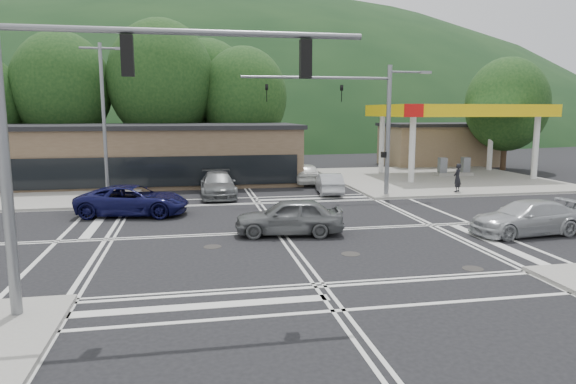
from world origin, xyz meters
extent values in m
plane|color=black|center=(0.00, 0.00, 0.00)|extent=(120.00, 120.00, 0.00)
cube|color=gray|center=(15.00, 15.00, 0.07)|extent=(16.00, 16.00, 0.15)
cube|color=gray|center=(-15.00, 15.00, 0.07)|extent=(16.00, 16.00, 0.15)
cylinder|color=silver|center=(12.00, 13.00, 2.50)|extent=(0.44, 0.44, 5.00)
cylinder|color=silver|center=(12.00, 19.00, 2.50)|extent=(0.44, 0.44, 5.00)
cylinder|color=silver|center=(22.00, 13.00, 2.50)|extent=(0.44, 0.44, 5.00)
cylinder|color=silver|center=(22.00, 19.00, 2.50)|extent=(0.44, 0.44, 5.00)
cube|color=silver|center=(17.00, 16.00, 5.30)|extent=(12.00, 8.00, 0.60)
cube|color=yellow|center=(17.00, 12.00, 5.30)|extent=(12.20, 0.25, 0.90)
cube|color=yellow|center=(17.00, 20.00, 5.30)|extent=(12.20, 0.25, 0.90)
cube|color=yellow|center=(11.00, 16.00, 5.30)|extent=(0.25, 8.20, 0.90)
cube|color=yellow|center=(23.00, 16.00, 5.30)|extent=(0.25, 8.20, 0.90)
cube|color=red|center=(11.50, 11.85, 5.30)|extent=(1.40, 0.12, 0.90)
cube|color=gray|center=(17.00, 16.00, 0.25)|extent=(3.00, 1.00, 0.30)
cube|color=slate|center=(16.00, 16.00, 0.95)|extent=(0.60, 0.50, 1.30)
cube|color=slate|center=(18.00, 16.00, 0.95)|extent=(0.60, 0.50, 1.30)
cube|color=#846B4F|center=(20.00, 25.00, 1.90)|extent=(10.00, 6.00, 3.80)
cube|color=brown|center=(-8.00, 17.00, 2.00)|extent=(24.00, 8.00, 4.00)
ellipsoid|color=black|center=(0.00, 90.00, 0.00)|extent=(252.00, 126.00, 140.00)
cylinder|color=#382619|center=(-14.00, 24.00, 2.42)|extent=(0.50, 0.50, 4.84)
ellipsoid|color=black|center=(-14.00, 24.00, 7.15)|extent=(8.00, 8.00, 9.20)
cylinder|color=#382619|center=(-6.00, 24.00, 2.64)|extent=(0.50, 0.50, 5.28)
ellipsoid|color=black|center=(-6.00, 24.00, 7.80)|extent=(9.00, 9.00, 10.35)
cylinder|color=#382619|center=(1.00, 24.00, 2.20)|extent=(0.50, 0.50, 4.40)
ellipsoid|color=black|center=(1.00, 24.00, 6.50)|extent=(7.60, 7.60, 8.74)
cylinder|color=#382619|center=(-2.00, 28.00, 2.42)|extent=(0.50, 0.50, 4.84)
ellipsoid|color=black|center=(-2.00, 28.00, 7.15)|extent=(8.40, 8.40, 9.66)
cylinder|color=#382619|center=(24.00, 20.00, 1.98)|extent=(0.50, 0.50, 3.96)
ellipsoid|color=black|center=(24.00, 20.00, 5.85)|extent=(7.20, 7.20, 8.28)
cylinder|color=slate|center=(-8.50, 9.00, 4.50)|extent=(0.20, 0.20, 9.00)
cylinder|color=slate|center=(-8.50, 9.00, 8.70)|extent=(2.20, 0.12, 0.12)
cube|color=slate|center=(-7.40, 9.00, 8.70)|extent=(0.60, 0.25, 0.15)
cylinder|color=slate|center=(8.20, 8.20, 4.00)|extent=(0.28, 0.28, 8.00)
cylinder|color=slate|center=(3.70, 8.20, 7.20)|extent=(9.00, 0.16, 0.16)
imported|color=black|center=(5.20, 8.20, 6.30)|extent=(0.16, 0.20, 1.00)
imported|color=black|center=(0.70, 8.20, 6.30)|extent=(0.16, 0.20, 1.00)
cylinder|color=slate|center=(9.40, 8.20, 7.60)|extent=(2.40, 0.12, 0.12)
cube|color=slate|center=(10.50, 8.20, 7.60)|extent=(0.70, 0.30, 0.15)
cube|color=black|center=(7.95, 8.20, 2.60)|extent=(0.25, 0.30, 0.35)
cylinder|color=slate|center=(-8.20, -8.20, 4.00)|extent=(0.28, 0.28, 8.00)
cylinder|color=slate|center=(-3.70, -8.20, 7.20)|extent=(9.00, 0.16, 0.16)
cube|color=black|center=(-5.20, -8.20, 6.60)|extent=(0.30, 0.25, 1.00)
cube|color=black|center=(-0.70, -8.20, 6.60)|extent=(0.30, 0.25, 1.00)
imported|color=#0D0E3D|center=(-6.67, 5.00, 0.77)|extent=(5.87, 3.43, 1.54)
imported|color=slate|center=(0.33, -0.56, 0.79)|extent=(4.85, 2.51, 1.58)
imported|color=#AAADB2|center=(10.37, -2.42, 0.72)|extent=(5.11, 2.36, 1.45)
imported|color=#ACAEB3|center=(4.95, 9.78, 0.67)|extent=(1.95, 4.21, 1.34)
imported|color=silver|center=(4.42, 14.51, 0.77)|extent=(2.09, 4.63, 1.54)
imported|color=slate|center=(-2.12, 9.99, 0.76)|extent=(2.15, 5.24, 1.52)
imported|color=black|center=(12.95, 8.14, 1.06)|extent=(0.79, 0.75, 1.81)
camera|label=1|loc=(-3.74, -21.69, 5.24)|focal=32.00mm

